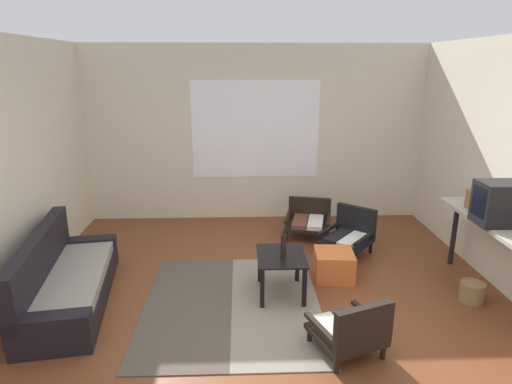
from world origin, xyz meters
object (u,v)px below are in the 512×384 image
coffee_table (281,263)px  console_shelf (493,229)px  ottoman_orange (334,265)px  couch (65,282)px  glass_bottle (284,246)px  wicker_basket (472,292)px  clay_vase (476,198)px  armchair_by_window (308,219)px  armchair_corner (349,233)px  armchair_striped_foreground (351,330)px  crt_television (504,203)px

coffee_table → console_shelf: size_ratio=0.38×
ottoman_orange → console_shelf: size_ratio=0.27×
couch → glass_bottle: glass_bottle is taller
couch → wicker_basket: (4.24, -0.14, -0.13)m
clay_vase → console_shelf: bearing=-90.0°
armchair_by_window → armchair_corner: bearing=-55.8°
clay_vase → couch: bearing=-174.8°
armchair_striped_foreground → ottoman_orange: (0.15, 1.40, -0.08)m
crt_television → glass_bottle: crt_television is taller
console_shelf → clay_vase: clay_vase is taller
coffee_table → armchair_striped_foreground: bearing=-64.5°
armchair_by_window → armchair_striped_foreground: (-0.06, -2.74, 0.00)m
couch → crt_television: (4.44, -0.11, 0.83)m
armchair_corner → clay_vase: 1.57m
coffee_table → glass_bottle: (0.02, -0.06, 0.23)m
console_shelf → glass_bottle: bearing=179.4°
clay_vase → wicker_basket: (-0.20, -0.54, -0.86)m
ottoman_orange → clay_vase: (1.54, -0.03, 0.81)m
coffee_table → armchair_striped_foreground: (0.50, -1.05, -0.12)m
armchair_corner → clay_vase: bearing=-31.3°
ottoman_orange → crt_television: 1.87m
coffee_table → wicker_basket: bearing=-6.4°
armchair_by_window → glass_bottle: 1.87m
coffee_table → clay_vase: size_ratio=1.88×
couch → armchair_by_window: size_ratio=2.66×
couch → armchair_corner: bearing=19.2°
clay_vase → wicker_basket: size_ratio=1.36×
coffee_table → glass_bottle: glass_bottle is taller
armchair_corner → wicker_basket: armchair_corner is taller
crt_television → clay_vase: size_ratio=1.56×
armchair_corner → crt_television: (1.19, -1.24, 0.80)m
coffee_table → glass_bottle: 0.24m
armchair_striped_foreground → wicker_basket: 1.71m
console_shelf → crt_television: size_ratio=3.13×
armchair_striped_foreground → ottoman_orange: 1.41m
armchair_striped_foreground → armchair_corner: (0.50, 2.09, 0.03)m
armchair_striped_foreground → crt_television: 2.07m
wicker_basket → coffee_table: bearing=173.6°
ottoman_orange → coffee_table: bearing=-151.8°
armchair_by_window → crt_television: (1.63, -1.88, 0.83)m
clay_vase → wicker_basket: clay_vase is taller
crt_television → armchair_striped_foreground: bearing=-153.2°
couch → armchair_corner: size_ratio=2.46×
coffee_table → crt_television: (2.19, -0.19, 0.71)m
console_shelf → glass_bottle: size_ratio=5.23×
armchair_by_window → ottoman_orange: 1.35m
couch → armchair_striped_foreground: couch is taller
ottoman_orange → glass_bottle: glass_bottle is taller
couch → armchair_by_window: (2.80, 1.78, 0.01)m
couch → crt_television: size_ratio=3.81×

